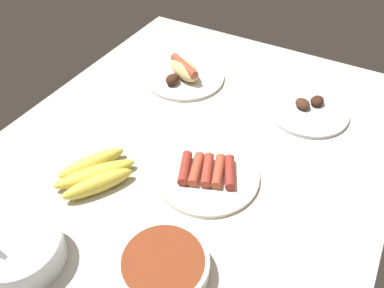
{
  "coord_description": "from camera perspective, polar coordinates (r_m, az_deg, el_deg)",
  "views": [
    {
      "loc": [
        55.51,
        32.98,
        64.93
      ],
      "look_at": [
        -2.26,
        1.04,
        3.0
      ],
      "focal_mm": 36.62,
      "sensor_mm": 36.0,
      "label": 1
    }
  ],
  "objects": [
    {
      "name": "ground_plane",
      "position": [
        0.93,
        -1.24,
        -2.65
      ],
      "size": [
        120.0,
        90.0,
        3.0
      ],
      "primitive_type": "cube",
      "color": "beige"
    },
    {
      "name": "plate_sausages",
      "position": [
        0.87,
        2.22,
        -4.32
      ],
      "size": [
        23.16,
        23.16,
        3.24
      ],
      "color": "white",
      "rests_on": "ground_plane"
    },
    {
      "name": "plate_grilled_meat",
      "position": [
        1.08,
        16.49,
        4.76
      ],
      "size": [
        21.25,
        21.25,
        3.33
      ],
      "color": "white",
      "rests_on": "ground_plane"
    },
    {
      "name": "banana_bunch",
      "position": [
        0.88,
        -13.96,
        -4.21
      ],
      "size": [
        19.51,
        16.07,
        3.94
      ],
      "color": "#E5D14C",
      "rests_on": "ground_plane"
    },
    {
      "name": "bowl_coleslaw",
      "position": [
        0.79,
        -23.66,
        -14.02
      ],
      "size": [
        15.03,
        15.03,
        15.52
      ],
      "color": "silver",
      "rests_on": "ground_plane"
    },
    {
      "name": "plate_hotdog_assembled",
      "position": [
        1.16,
        -1.21,
        10.16
      ],
      "size": [
        23.17,
        23.17,
        5.61
      ],
      "color": "white",
      "rests_on": "ground_plane"
    },
    {
      "name": "bowl_chili",
      "position": [
        0.72,
        -4.16,
        -17.29
      ],
      "size": [
        16.18,
        16.18,
        4.4
      ],
      "color": "white",
      "rests_on": "ground_plane"
    }
  ]
}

